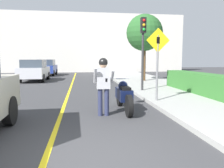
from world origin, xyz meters
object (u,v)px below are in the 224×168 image
at_px(motorcycle, 124,95).
at_px(parked_car_blue, 47,67).
at_px(parked_car_silver, 34,70).
at_px(traffic_light, 143,40).
at_px(street_tree, 145,33).
at_px(crossing_sign, 158,57).
at_px(person_biker, 103,80).

distance_m(motorcycle, parked_car_blue, 17.47).
xyz_separation_m(parked_car_silver, parked_car_blue, (0.04, 5.95, 0.00)).
distance_m(traffic_light, street_tree, 5.16).
height_order(crossing_sign, parked_car_silver, crossing_sign).
height_order(traffic_light, parked_car_silver, traffic_light).
xyz_separation_m(motorcycle, parked_car_blue, (-4.98, 16.74, 0.34)).
bearing_deg(crossing_sign, motorcycle, -148.37).
bearing_deg(parked_car_blue, crossing_sign, -67.84).
relative_size(traffic_light, parked_car_blue, 0.87).
bearing_deg(street_tree, crossing_sign, -102.79).
xyz_separation_m(person_biker, parked_car_blue, (-4.25, 17.29, -0.23)).
distance_m(crossing_sign, traffic_light, 2.96).
xyz_separation_m(motorcycle, street_tree, (3.21, 8.57, 3.09)).
xyz_separation_m(street_tree, parked_car_silver, (-8.22, 2.22, -2.75)).
distance_m(motorcycle, person_biker, 1.08).
xyz_separation_m(crossing_sign, street_tree, (1.74, 7.66, 1.82)).
distance_m(motorcycle, parked_car_silver, 11.90).
relative_size(traffic_light, street_tree, 0.76).
bearing_deg(traffic_light, crossing_sign, -94.84).
bearing_deg(traffic_light, motorcycle, -114.64).
relative_size(person_biker, crossing_sign, 0.64).
height_order(person_biker, crossing_sign, crossing_sign).
bearing_deg(traffic_light, parked_car_blue, 117.19).
bearing_deg(street_tree, parked_car_blue, 135.06).
distance_m(parked_car_silver, parked_car_blue, 5.95).
bearing_deg(parked_car_blue, parked_car_silver, -90.34).
xyz_separation_m(crossing_sign, traffic_light, (0.24, 2.82, 0.89)).
bearing_deg(street_tree, motorcycle, -110.53).
distance_m(person_biker, parked_car_silver, 12.13).
bearing_deg(parked_car_silver, crossing_sign, -56.74).
distance_m(traffic_light, parked_car_blue, 14.75).
height_order(traffic_light, parked_car_blue, traffic_light).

